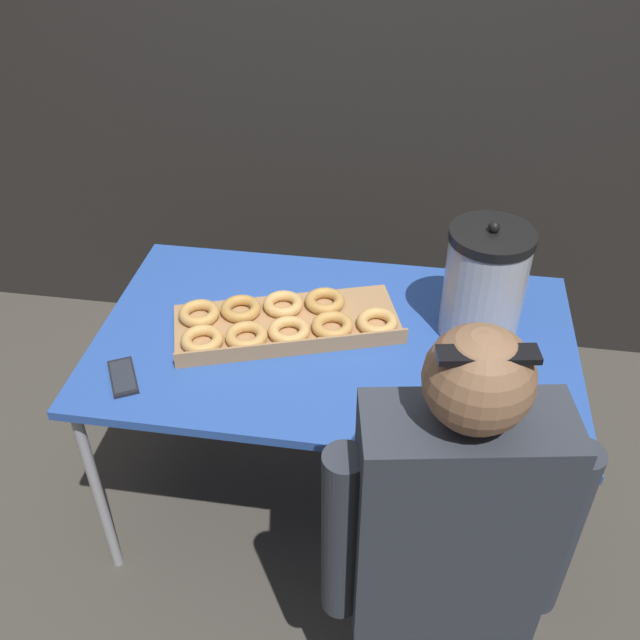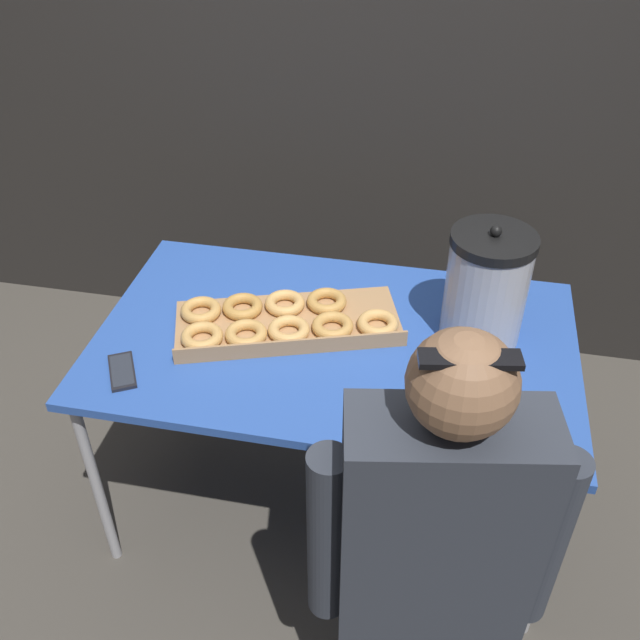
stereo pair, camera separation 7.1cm
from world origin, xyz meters
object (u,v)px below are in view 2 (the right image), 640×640
donut_box (282,321)px  cell_phone (122,371)px  coffee_urn (486,288)px  person_seated (431,572)px

donut_box → cell_phone: (-0.39, -0.28, -0.02)m
donut_box → cell_phone: bearing=-162.0°
donut_box → coffee_urn: 0.60m
coffee_urn → person_seated: (-0.07, -0.75, -0.27)m
donut_box → person_seated: 0.85m
cell_phone → person_seated: size_ratio=0.13×
cell_phone → person_seated: person_seated is taller
person_seated → donut_box: bearing=-63.3°
cell_phone → donut_box: bearing=7.8°
cell_phone → person_seated: 0.97m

